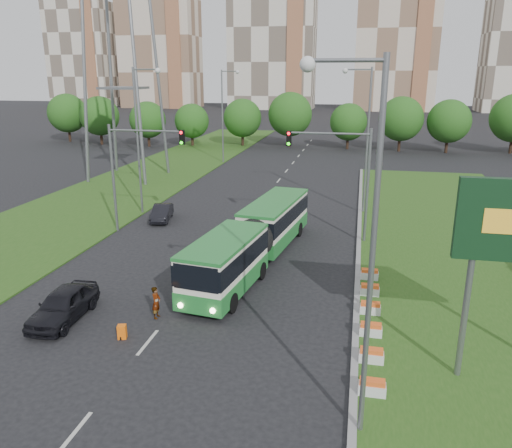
% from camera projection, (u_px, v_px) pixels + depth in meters
% --- Properties ---
extents(ground, '(360.00, 360.00, 0.00)m').
position_uv_depth(ground, '(244.00, 293.00, 27.21)').
color(ground, black).
rests_on(ground, ground).
extents(grass_median, '(14.00, 60.00, 0.15)m').
position_uv_depth(grass_median, '(468.00, 258.00, 32.14)').
color(grass_median, '#254F16').
rests_on(grass_median, ground).
extents(median_kerb, '(0.30, 60.00, 0.18)m').
position_uv_depth(median_kerb, '(359.00, 250.00, 33.50)').
color(median_kerb, gray).
rests_on(median_kerb, ground).
extents(left_verge, '(12.00, 110.00, 0.10)m').
position_uv_depth(left_verge, '(135.00, 183.00, 54.16)').
color(left_verge, '#254F16').
rests_on(left_verge, ground).
extents(lane_markings, '(0.20, 100.00, 0.01)m').
position_uv_depth(lane_markings, '(261.00, 202.00, 46.54)').
color(lane_markings, '#B5B5AE').
rests_on(lane_markings, ground).
extents(flower_planters, '(1.10, 11.50, 0.60)m').
position_uv_depth(flower_planters, '(370.00, 318.00, 23.42)').
color(flower_planters, silver).
rests_on(flower_planters, grass_median).
extents(traffic_mast_median, '(5.76, 0.32, 8.00)m').
position_uv_depth(traffic_mast_median, '(345.00, 167.00, 34.10)').
color(traffic_mast_median, slate).
rests_on(traffic_mast_median, ground).
extents(traffic_mast_left, '(5.76, 0.32, 8.00)m').
position_uv_depth(traffic_mast_left, '(132.00, 162.00, 36.14)').
color(traffic_mast_left, slate).
rests_on(traffic_mast_left, ground).
extents(street_lamps, '(36.00, 60.00, 12.00)m').
position_uv_depth(street_lamps, '(234.00, 154.00, 35.44)').
color(street_lamps, slate).
rests_on(street_lamps, ground).
extents(tree_line, '(120.00, 8.00, 9.00)m').
position_uv_depth(tree_line, '(390.00, 122.00, 75.50)').
color(tree_line, '#1F5216').
rests_on(tree_line, ground).
extents(apartment_tower_west, '(26.00, 15.00, 48.00)m').
position_uv_depth(apartment_tower_west, '(160.00, 37.00, 173.63)').
color(apartment_tower_west, beige).
rests_on(apartment_tower_west, ground).
extents(apartment_tower_cwest, '(28.00, 15.00, 52.00)m').
position_uv_depth(apartment_tower_cwest, '(273.00, 28.00, 165.20)').
color(apartment_tower_cwest, beige).
rests_on(apartment_tower_cwest, ground).
extents(apartment_tower_ceast, '(25.00, 15.00, 50.00)m').
position_uv_depth(apartment_tower_ceast, '(397.00, 29.00, 157.65)').
color(apartment_tower_ceast, beige).
rests_on(apartment_tower_ceast, ground).
extents(midrise_west, '(22.00, 14.00, 36.00)m').
position_uv_depth(midrise_west, '(83.00, 55.00, 181.24)').
color(midrise_west, beige).
rests_on(midrise_west, ground).
extents(articulated_bus, '(2.58, 16.58, 2.73)m').
position_uv_depth(articulated_bus, '(254.00, 238.00, 31.02)').
color(articulated_bus, white).
rests_on(articulated_bus, ground).
extents(car_left_near, '(2.04, 4.68, 1.57)m').
position_uv_depth(car_left_near, '(63.00, 305.00, 24.03)').
color(car_left_near, black).
rests_on(car_left_near, ground).
extents(car_left_far, '(2.12, 4.05, 1.27)m').
position_uv_depth(car_left_far, '(162.00, 213.00, 40.54)').
color(car_left_far, black).
rests_on(car_left_far, ground).
extents(pedestrian, '(0.39, 0.59, 1.62)m').
position_uv_depth(pedestrian, '(156.00, 302.00, 24.21)').
color(pedestrian, gray).
rests_on(pedestrian, ground).
extents(shopping_trolley, '(0.38, 0.40, 0.65)m').
position_uv_depth(shopping_trolley, '(122.00, 332.00, 22.43)').
color(shopping_trolley, orange).
rests_on(shopping_trolley, ground).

